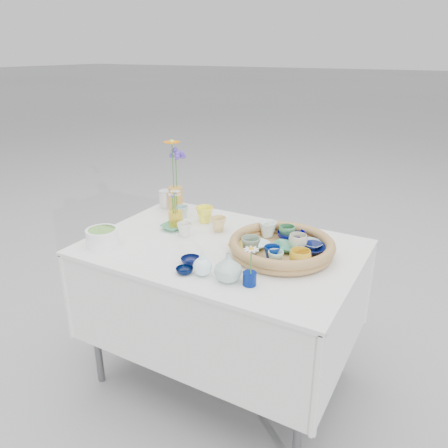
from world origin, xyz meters
The scene contains 34 objects.
ground centered at (0.00, 0.00, 0.00)m, with size 80.00×80.00×0.00m, color #969696.
display_table centered at (0.00, 0.00, 0.00)m, with size 1.26×0.86×0.77m, color white, non-canonical shape.
wicker_tray centered at (0.28, 0.05, 0.80)m, with size 0.47×0.47×0.08m, color #9E6530, non-canonical shape.
tray_ceramic_0 centered at (0.27, 0.19, 0.80)m, with size 0.13×0.13×0.04m, color #02026C.
tray_ceramic_1 centered at (0.41, 0.11, 0.80)m, with size 0.12×0.12×0.03m, color #08103E.
tray_ceramic_2 centered at (0.40, -0.05, 0.82)m, with size 0.09×0.09×0.07m, color gold.
tray_ceramic_3 centered at (0.29, 0.07, 0.80)m, with size 0.12×0.12×0.03m, color #3C8C65.
tray_ceramic_4 centered at (0.17, -0.05, 0.82)m, with size 0.09×0.09×0.08m, color gray.
tray_ceramic_5 centered at (0.17, 0.04, 0.80)m, with size 0.10×0.10×0.02m, color #BAEAE6.
tray_ceramic_6 centered at (0.16, 0.17, 0.82)m, with size 0.08×0.08×0.08m, color white.
tray_ceramic_7 centered at (0.33, 0.12, 0.82)m, with size 0.08×0.08×0.07m, color beige.
tray_ceramic_8 centered at (0.38, 0.16, 0.80)m, with size 0.10×0.10×0.03m, color #92AEC9.
tray_ceramic_9 centered at (0.28, -0.06, 0.82)m, with size 0.07×0.07×0.07m, color navy.
tray_ceramic_10 centered at (0.11, -0.03, 0.79)m, with size 0.09×0.09×0.02m, color #FFE65F.
tray_ceramic_11 centered at (0.31, -0.09, 0.81)m, with size 0.07×0.07×0.06m, color silver.
tray_ceramic_12 centered at (0.25, 0.20, 0.81)m, with size 0.08×0.08×0.06m, color #428650.
loose_ceramic_0 centered at (-0.23, 0.22, 0.81)m, with size 0.09×0.09×0.09m, color #FFF635.
loose_ceramic_1 centered at (-0.11, 0.15, 0.80)m, with size 0.08×0.08×0.07m, color #DFBF6F.
loose_ceramic_2 centered at (-0.32, 0.05, 0.78)m, with size 0.11×0.11×0.03m, color #4A976E.
loose_ceramic_3 centered at (-0.22, 0.02, 0.80)m, with size 0.07×0.07×0.07m, color silver.
loose_ceramic_4 centered at (-0.03, -0.22, 0.78)m, with size 0.09×0.09×0.03m, color #070F3C.
loose_ceramic_5 centered at (-0.38, 0.22, 0.80)m, with size 0.07×0.07×0.07m, color #8DB5AB.
loose_ceramic_6 centered at (0.00, -0.31, 0.78)m, with size 0.07×0.07×0.02m, color black.
fluted_bowl centered at (-0.50, -0.26, 0.80)m, with size 0.15×0.15×0.08m, color white, non-canonical shape.
bud_vase_paleblue centered at (0.07, -0.29, 0.83)m, with size 0.08×0.08×0.12m, color white, non-canonical shape.
bud_vase_seafoam centered at (0.18, -0.27, 0.82)m, with size 0.11×0.11×0.12m, color #A6CABB.
bud_vase_cobalt centered at (0.27, -0.26, 0.79)m, with size 0.06×0.06×0.06m, color #00145F.
single_daisy centered at (0.28, -0.27, 0.87)m, with size 0.07×0.07×0.12m, color white, non-canonical shape.
tall_vase_yellow centered at (-0.45, 0.28, 0.84)m, with size 0.08×0.08×0.15m, color gold.
gerbera centered at (-0.46, 0.27, 1.04)m, with size 0.10×0.10×0.27m, color orange, non-canonical shape.
hydrangea centered at (-0.45, 0.29, 1.01)m, with size 0.07×0.07×0.26m, color #5137B7, non-canonical shape.
white_pitcher centered at (-0.55, 0.31, 0.82)m, with size 0.11×0.08×0.10m, color silver, non-canonical shape.
daisy_cup centered at (-0.34, 0.10, 0.80)m, with size 0.07×0.07×0.08m, color gold.
daisy_posy centered at (-0.33, 0.09, 0.91)m, with size 0.07×0.07×0.13m, color silver, non-canonical shape.
Camera 1 is at (0.92, -1.63, 1.63)m, focal length 35.00 mm.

